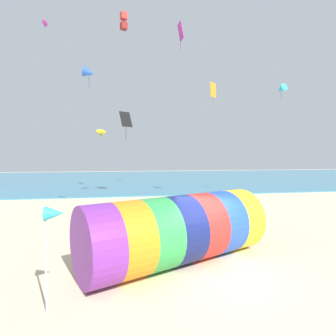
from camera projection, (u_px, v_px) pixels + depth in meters
ground_plane at (220, 274)px, 8.46m from camera, size 120.00×120.00×0.00m
sea at (142, 178)px, 44.58m from camera, size 120.00×40.00×0.10m
giant_inflatable_tube at (178, 229)px, 9.34m from camera, size 7.23×4.99×2.41m
kite_handler at (257, 221)px, 11.84m from camera, size 0.37×0.24×1.69m
kite_black_diamond at (126, 120)px, 24.20m from camera, size 1.24×1.06×2.58m
kite_magenta_diamond at (181, 31)px, 25.63m from camera, size 0.46×1.14×2.73m
kite_red_box at (124, 21)px, 21.92m from camera, size 0.65×0.65×1.45m
kite_magenta_parafoil at (45, 23)px, 21.48m from camera, size 0.48×1.00×0.55m
kite_orange_diamond at (213, 90)px, 22.38m from camera, size 0.73×0.61×2.10m
kite_yellow_parafoil at (101, 132)px, 24.81m from camera, size 1.21×1.60×0.77m
kite_blue_delta at (89, 73)px, 15.68m from camera, size 0.85×0.72×1.27m
kite_cyan_delta at (281, 89)px, 22.76m from camera, size 0.89×1.02×1.38m
beach_flag at (54, 218)px, 6.32m from camera, size 0.47×0.36×2.62m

